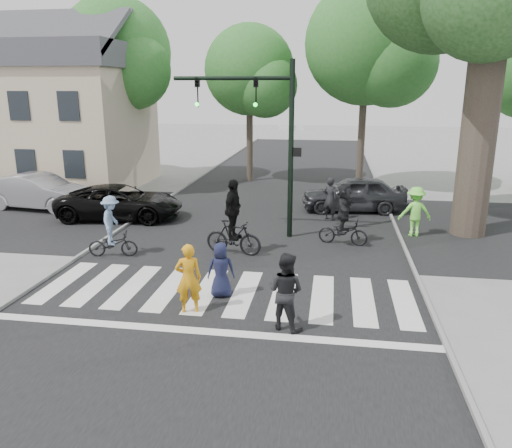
{
  "coord_description": "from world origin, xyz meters",
  "views": [
    {
      "loc": [
        2.63,
        -10.7,
        5.11
      ],
      "look_at": [
        0.5,
        3.0,
        1.3
      ],
      "focal_mm": 35.0,
      "sensor_mm": 36.0,
      "label": 1
    }
  ],
  "objects": [
    {
      "name": "cyclist_left",
      "position": [
        -4.04,
        3.22,
        0.84
      ],
      "size": [
        1.59,
        1.07,
        1.93
      ],
      "color": "black",
      "rests_on": "ground"
    },
    {
      "name": "pedestrian_adult",
      "position": [
        1.73,
        -0.76,
        0.87
      ],
      "size": [
        1.03,
        0.93,
        1.74
      ],
      "primitive_type": "imported",
      "rotation": [
        0.0,
        0.0,
        2.74
      ],
      "color": "black",
      "rests_on": "ground"
    },
    {
      "name": "crosswalk",
      "position": [
        0.0,
        0.66,
        0.01
      ],
      "size": [
        10.0,
        3.85,
        0.01
      ],
      "color": "silver",
      "rests_on": "ground"
    },
    {
      "name": "curb_left",
      "position": [
        -5.05,
        5.0,
        0.05
      ],
      "size": [
        0.1,
        70.0,
        0.1
      ],
      "primitive_type": "cube",
      "color": "gray",
      "rests_on": "ground"
    },
    {
      "name": "bg_tree_0",
      "position": [
        -13.74,
        16.0,
        6.14
      ],
      "size": [
        5.46,
        5.2,
        8.97
      ],
      "color": "brown",
      "rests_on": "ground"
    },
    {
      "name": "curb_right",
      "position": [
        5.05,
        5.0,
        0.05
      ],
      "size": [
        0.1,
        70.0,
        0.1
      ],
      "primitive_type": "cube",
      "color": "gray",
      "rests_on": "ground"
    },
    {
      "name": "bystander_hivis",
      "position": [
        5.55,
        6.97,
        0.89
      ],
      "size": [
        1.22,
        0.79,
        1.77
      ],
      "primitive_type": "imported",
      "rotation": [
        0.0,
        0.0,
        3.27
      ],
      "color": "#7CFF4C",
      "rests_on": "ground"
    },
    {
      "name": "pedestrian_woman",
      "position": [
        -0.58,
        -0.27,
        0.84
      ],
      "size": [
        0.71,
        0.58,
        1.67
      ],
      "primitive_type": "imported",
      "rotation": [
        0.0,
        0.0,
        3.47
      ],
      "color": "orange",
      "rests_on": "ground"
    },
    {
      "name": "bg_tree_2",
      "position": [
        -1.76,
        16.62,
        5.78
      ],
      "size": [
        5.04,
        4.8,
        8.4
      ],
      "color": "brown",
      "rests_on": "ground"
    },
    {
      "name": "cyclist_mid",
      "position": [
        -0.38,
        4.02,
        0.98
      ],
      "size": [
        1.9,
        1.18,
        2.39
      ],
      "color": "black",
      "rests_on": "ground"
    },
    {
      "name": "traffic_signal",
      "position": [
        0.35,
        6.2,
        3.9
      ],
      "size": [
        4.45,
        0.29,
        6.0
      ],
      "color": "black",
      "rests_on": "ground"
    },
    {
      "name": "cyclist_right",
      "position": [
        3.05,
        5.57,
        0.93
      ],
      "size": [
        1.72,
        1.6,
        2.09
      ],
      "color": "black",
      "rests_on": "ground"
    },
    {
      "name": "bystander_dark",
      "position": [
        2.58,
        8.76,
        0.86
      ],
      "size": [
        0.75,
        0.67,
        1.72
      ],
      "primitive_type": "imported",
      "rotation": [
        0.0,
        0.0,
        2.63
      ],
      "color": "black",
      "rests_on": "ground"
    },
    {
      "name": "road_cross",
      "position": [
        0.0,
        8.0,
        0.01
      ],
      "size": [
        70.0,
        10.0,
        0.01
      ],
      "primitive_type": "cube",
      "color": "black",
      "rests_on": "ground"
    },
    {
      "name": "car_grey",
      "position": [
        3.56,
        10.43,
        0.74
      ],
      "size": [
        4.51,
        2.15,
        1.49
      ],
      "primitive_type": "imported",
      "rotation": [
        0.0,
        0.0,
        -1.48
      ],
      "color": "#2C2D30",
      "rests_on": "ground"
    },
    {
      "name": "car_silver",
      "position": [
        -9.89,
        8.71,
        0.76
      ],
      "size": [
        4.8,
        2.17,
        1.53
      ],
      "primitive_type": "imported",
      "rotation": [
        0.0,
        0.0,
        1.45
      ],
      "color": "#A2A2A8",
      "rests_on": "ground"
    },
    {
      "name": "bg_tree_1",
      "position": [
        -8.7,
        15.48,
        6.65
      ],
      "size": [
        6.09,
        5.8,
        9.8
      ],
      "color": "brown",
      "rests_on": "ground"
    },
    {
      "name": "bg_tree_3",
      "position": [
        4.31,
        15.27,
        6.94
      ],
      "size": [
        6.3,
        6.0,
        10.2
      ],
      "color": "brown",
      "rests_on": "ground"
    },
    {
      "name": "pedestrian_child",
      "position": [
        -0.03,
        0.73,
        0.7
      ],
      "size": [
        0.77,
        0.59,
        1.41
      ],
      "primitive_type": "imported",
      "rotation": [
        0.0,
        0.0,
        3.36
      ],
      "color": "#161A36",
      "rests_on": "ground"
    },
    {
      "name": "car_suv",
      "position": [
        -5.72,
        7.64,
        0.68
      ],
      "size": [
        5.09,
        2.71,
        1.36
      ],
      "primitive_type": "imported",
      "rotation": [
        0.0,
        0.0,
        1.66
      ],
      "color": "black",
      "rests_on": "ground"
    },
    {
      "name": "ground",
      "position": [
        0.0,
        0.0,
        0.0
      ],
      "size": [
        120.0,
        120.0,
        0.0
      ],
      "primitive_type": "plane",
      "color": "gray",
      "rests_on": "ground"
    },
    {
      "name": "road_stem",
      "position": [
        0.0,
        5.0,
        0.01
      ],
      "size": [
        10.0,
        70.0,
        0.01
      ],
      "primitive_type": "cube",
      "color": "black",
      "rests_on": "ground"
    },
    {
      "name": "house",
      "position": [
        -11.49,
        13.98,
        3.8
      ],
      "size": [
        8.4,
        8.1,
        8.82
      ],
      "color": "#B8A08F",
      "rests_on": "ground"
    }
  ]
}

